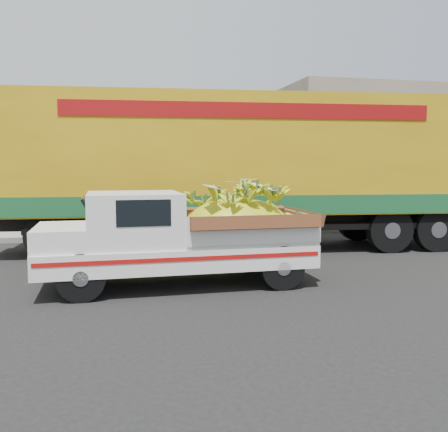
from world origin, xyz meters
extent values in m
plane|color=black|center=(0.00, 0.00, 0.00)|extent=(100.00, 100.00, 0.00)
cube|color=gray|center=(0.00, 6.69, 0.07)|extent=(60.00, 0.25, 0.15)
cube|color=gray|center=(0.00, 8.79, 0.07)|extent=(60.00, 4.00, 0.14)
cube|color=gray|center=(14.00, 15.69, 3.00)|extent=(14.00, 6.00, 6.00)
cylinder|color=black|center=(-1.98, -0.04, 0.38)|extent=(0.76, 0.23, 0.76)
cylinder|color=black|center=(-2.00, 1.42, 0.38)|extent=(0.76, 0.23, 0.76)
cylinder|color=black|center=(1.32, -0.01, 0.38)|extent=(0.76, 0.23, 0.76)
cylinder|color=black|center=(1.30, 1.45, 0.38)|extent=(0.76, 0.23, 0.76)
cube|color=white|center=(-0.39, 0.70, 0.55)|extent=(4.71, 1.74, 0.39)
cube|color=#A50F0C|center=(-0.38, -0.15, 0.62)|extent=(4.60, 0.05, 0.07)
cube|color=silver|center=(-2.70, 0.68, 0.45)|extent=(0.12, 1.67, 0.14)
cube|color=white|center=(-2.31, 0.68, 0.93)|extent=(0.86, 1.61, 0.36)
cube|color=white|center=(-1.11, 0.69, 1.20)|extent=(1.57, 1.65, 0.90)
cube|color=black|center=(-1.01, -0.13, 1.37)|extent=(0.85, 0.02, 0.42)
cube|color=white|center=(0.81, 0.71, 1.00)|extent=(2.32, 1.72, 0.51)
ellipsoid|color=yellow|center=(0.71, 0.71, 0.90)|extent=(2.09, 1.38, 1.28)
cylinder|color=black|center=(6.33, 2.80, 0.55)|extent=(1.13, 0.42, 1.10)
cylinder|color=black|center=(6.52, 4.79, 0.55)|extent=(1.13, 0.42, 1.10)
cylinder|color=black|center=(5.13, 2.91, 0.55)|extent=(1.13, 0.42, 1.10)
cylinder|color=black|center=(5.32, 4.91, 0.55)|extent=(1.13, 0.42, 1.10)
cylinder|color=black|center=(-2.83, 3.67, 0.55)|extent=(1.13, 0.42, 1.10)
cylinder|color=black|center=(-2.64, 5.66, 0.55)|extent=(1.13, 0.42, 1.10)
cube|color=black|center=(1.74, 4.24, 0.78)|extent=(12.04, 2.12, 0.36)
cube|color=#C09712|center=(1.74, 4.24, 2.38)|extent=(11.94, 3.59, 2.84)
cube|color=#18542A|center=(1.74, 4.24, 1.21)|extent=(12.00, 3.62, 0.45)
cube|color=maroon|center=(1.62, 2.98, 3.35)|extent=(8.36, 0.81, 0.35)
camera|label=1|loc=(-1.53, -7.93, 2.09)|focal=40.00mm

